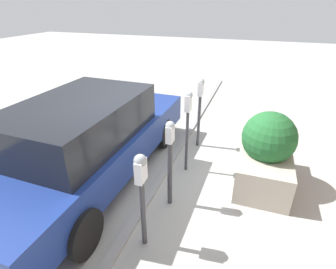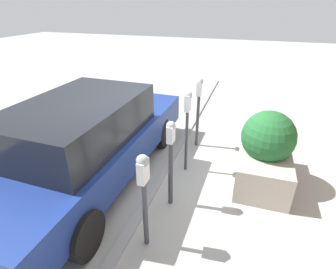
{
  "view_description": "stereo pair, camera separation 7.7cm",
  "coord_description": "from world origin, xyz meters",
  "px_view_note": "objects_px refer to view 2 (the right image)",
  "views": [
    {
      "loc": [
        -3.61,
        -1.34,
        2.9
      ],
      "look_at": [
        0.0,
        -0.08,
        0.94
      ],
      "focal_mm": 28.0,
      "sensor_mm": 36.0,
      "label": 1
    },
    {
      "loc": [
        -3.64,
        -1.26,
        2.9
      ],
      "look_at": [
        0.0,
        -0.08,
        0.94
      ],
      "focal_mm": 28.0,
      "sensor_mm": 36.0,
      "label": 2
    }
  ],
  "objects_px": {
    "parking_meter_middle": "(187,114)",
    "parking_meter_fourth": "(199,101)",
    "parking_meter_second": "(171,153)",
    "planter_box": "(265,153)",
    "parked_car_front": "(87,140)",
    "parking_meter_nearest": "(144,184)"
  },
  "relations": [
    {
      "from": "parking_meter_fourth",
      "to": "planter_box",
      "type": "xyz_separation_m",
      "value": [
        -0.93,
        -1.38,
        -0.48
      ]
    },
    {
      "from": "parking_meter_middle",
      "to": "parked_car_front",
      "type": "xyz_separation_m",
      "value": [
        -0.8,
        1.53,
        -0.37
      ]
    },
    {
      "from": "parking_meter_fourth",
      "to": "parked_car_front",
      "type": "relative_size",
      "value": 0.32
    },
    {
      "from": "parking_meter_fourth",
      "to": "parked_car_front",
      "type": "bearing_deg",
      "value": 139.79
    },
    {
      "from": "parking_meter_second",
      "to": "planter_box",
      "type": "xyz_separation_m",
      "value": [
        1.05,
        -1.37,
        -0.35
      ]
    },
    {
      "from": "parking_meter_second",
      "to": "parking_meter_middle",
      "type": "height_order",
      "value": "parking_meter_middle"
    },
    {
      "from": "parking_meter_middle",
      "to": "planter_box",
      "type": "relative_size",
      "value": 1.04
    },
    {
      "from": "parking_meter_second",
      "to": "planter_box",
      "type": "bearing_deg",
      "value": -52.5
    },
    {
      "from": "parking_meter_fourth",
      "to": "planter_box",
      "type": "relative_size",
      "value": 1.01
    },
    {
      "from": "parking_meter_middle",
      "to": "parking_meter_fourth",
      "type": "relative_size",
      "value": 1.03
    },
    {
      "from": "parking_meter_second",
      "to": "planter_box",
      "type": "height_order",
      "value": "parking_meter_second"
    },
    {
      "from": "parking_meter_fourth",
      "to": "parked_car_front",
      "type": "distance_m",
      "value": 2.37
    },
    {
      "from": "parking_meter_nearest",
      "to": "planter_box",
      "type": "distance_m",
      "value": 2.41
    },
    {
      "from": "parking_meter_nearest",
      "to": "planter_box",
      "type": "height_order",
      "value": "parking_meter_nearest"
    },
    {
      "from": "parked_car_front",
      "to": "parking_meter_middle",
      "type": "bearing_deg",
      "value": -61.05
    },
    {
      "from": "parking_meter_fourth",
      "to": "parking_meter_middle",
      "type": "bearing_deg",
      "value": -179.53
    },
    {
      "from": "parking_meter_nearest",
      "to": "parking_meter_middle",
      "type": "relative_size",
      "value": 0.88
    },
    {
      "from": "parking_meter_second",
      "to": "parking_meter_fourth",
      "type": "height_order",
      "value": "parking_meter_fourth"
    },
    {
      "from": "parking_meter_middle",
      "to": "parking_meter_fourth",
      "type": "height_order",
      "value": "parking_meter_middle"
    },
    {
      "from": "parking_meter_second",
      "to": "parked_car_front",
      "type": "distance_m",
      "value": 1.55
    },
    {
      "from": "parking_meter_middle",
      "to": "parking_meter_fourth",
      "type": "distance_m",
      "value": 1.0
    },
    {
      "from": "parking_meter_nearest",
      "to": "parking_meter_second",
      "type": "distance_m",
      "value": 0.86
    }
  ]
}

